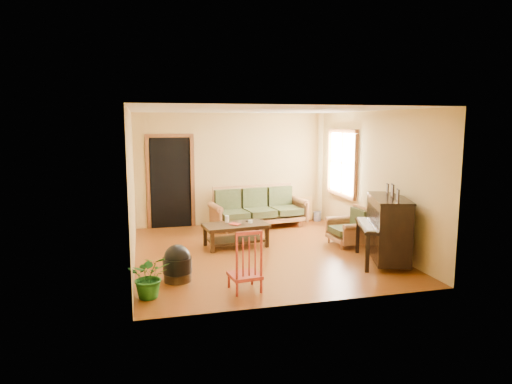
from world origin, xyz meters
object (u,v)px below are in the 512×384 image
object	(u,v)px
red_chair	(245,260)
ceramic_crock	(317,216)
footstool	(177,268)
piano	(388,230)
armchair	(348,226)
coffee_table	(236,235)
sofa	(259,207)
potted_plant	(150,276)

from	to	relation	value
red_chair	ceramic_crock	world-z (taller)	red_chair
footstool	piano	bearing A→B (deg)	0.74
armchair	red_chair	distance (m)	3.12
piano	ceramic_crock	bearing A→B (deg)	107.05
coffee_table	red_chair	world-z (taller)	red_chair
sofa	piano	world-z (taller)	piano
piano	potted_plant	bearing A→B (deg)	-152.29
potted_plant	red_chair	bearing A→B (deg)	-2.32
sofa	potted_plant	distance (m)	4.53
sofa	armchair	bearing A→B (deg)	-64.38
red_chair	ceramic_crock	xyz separation A→B (m)	(2.76, 4.12, -0.34)
footstool	sofa	bearing A→B (deg)	56.42
potted_plant	sofa	bearing A→B (deg)	56.08
sofa	footstool	distance (m)	3.83
piano	footstool	xyz separation A→B (m)	(-3.56, -0.05, -0.36)
coffee_table	armchair	xyz separation A→B (m)	(2.14, -0.44, 0.16)
sofa	red_chair	distance (m)	4.00
sofa	armchair	distance (m)	2.31
ceramic_crock	potted_plant	xyz separation A→B (m)	(-4.08, -4.07, 0.19)
sofa	ceramic_crock	world-z (taller)	sofa
piano	potted_plant	world-z (taller)	piano
piano	ceramic_crock	distance (m)	3.47
coffee_table	piano	size ratio (longest dim) A/B	0.94
red_chair	ceramic_crock	distance (m)	4.97
coffee_table	potted_plant	world-z (taller)	potted_plant
piano	ceramic_crock	xyz separation A→B (m)	(0.10, 3.44, -0.46)
armchair	red_chair	bearing A→B (deg)	-146.45
ceramic_crock	sofa	bearing A→B (deg)	-168.73
footstool	ceramic_crock	world-z (taller)	footstool
armchair	footstool	xyz separation A→B (m)	(-3.39, -1.25, -0.17)
coffee_table	footstool	distance (m)	2.11
armchair	footstool	bearing A→B (deg)	-163.33
sofa	armchair	size ratio (longest dim) A/B	2.87
coffee_table	piano	xyz separation A→B (m)	(2.30, -1.65, 0.35)
sofa	footstool	world-z (taller)	sofa
footstool	ceramic_crock	distance (m)	5.06
coffee_table	ceramic_crock	distance (m)	3.00
armchair	ceramic_crock	bearing A→B (deg)	79.53
red_chair	ceramic_crock	bearing A→B (deg)	49.06
coffee_table	piano	world-z (taller)	piano
sofa	coffee_table	size ratio (longest dim) A/B	1.79
coffee_table	armchair	size ratio (longest dim) A/B	1.60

